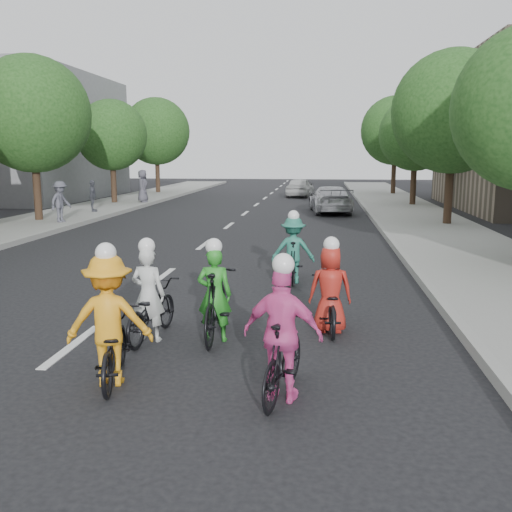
% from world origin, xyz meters
% --- Properties ---
extents(ground, '(120.00, 120.00, 0.00)m').
position_xyz_m(ground, '(0.00, 0.00, 0.00)').
color(ground, black).
rests_on(ground, ground).
extents(curb_left, '(0.18, 80.00, 0.18)m').
position_xyz_m(curb_left, '(-6.05, 10.00, 0.09)').
color(curb_left, '#999993').
rests_on(curb_left, ground).
extents(sidewalk_right, '(4.00, 80.00, 0.15)m').
position_xyz_m(sidewalk_right, '(8.00, 10.00, 0.07)').
color(sidewalk_right, gray).
rests_on(sidewalk_right, ground).
extents(curb_right, '(0.18, 80.00, 0.18)m').
position_xyz_m(curb_right, '(6.05, 10.00, 0.09)').
color(curb_right, '#999993').
rests_on(curb_right, ground).
extents(bldg_sw, '(10.00, 14.00, 8.00)m').
position_xyz_m(bldg_sw, '(-16.00, 28.00, 4.00)').
color(bldg_sw, slate).
rests_on(bldg_sw, ground).
extents(tree_l_3, '(4.80, 4.80, 6.93)m').
position_xyz_m(tree_l_3, '(-8.20, 15.00, 4.52)').
color(tree_l_3, black).
rests_on(tree_l_3, ground).
extents(tree_l_4, '(4.00, 4.00, 5.97)m').
position_xyz_m(tree_l_4, '(-8.20, 24.00, 3.96)').
color(tree_l_4, black).
rests_on(tree_l_4, ground).
extents(tree_l_5, '(4.80, 4.80, 6.93)m').
position_xyz_m(tree_l_5, '(-8.20, 33.00, 4.52)').
color(tree_l_5, black).
rests_on(tree_l_5, ground).
extents(tree_r_1, '(4.80, 4.80, 6.93)m').
position_xyz_m(tree_r_1, '(8.80, 15.60, 4.52)').
color(tree_r_1, black).
rests_on(tree_r_1, ground).
extents(tree_r_2, '(4.00, 4.00, 5.97)m').
position_xyz_m(tree_r_2, '(8.80, 24.60, 3.96)').
color(tree_r_2, black).
rests_on(tree_r_2, ground).
extents(tree_r_3, '(4.80, 4.80, 6.93)m').
position_xyz_m(tree_r_3, '(8.80, 33.60, 4.52)').
color(tree_r_3, black).
rests_on(tree_r_3, ground).
extents(cyclist_0, '(0.56, 1.88, 1.63)m').
position_xyz_m(cyclist_0, '(2.13, 0.60, 0.61)').
color(cyclist_0, black).
rests_on(cyclist_0, ground).
extents(cyclist_1, '(0.99, 1.64, 1.66)m').
position_xyz_m(cyclist_1, '(3.14, 4.82, 0.64)').
color(cyclist_1, black).
rests_on(cyclist_1, ground).
extents(cyclist_2, '(0.73, 1.68, 1.59)m').
position_xyz_m(cyclist_2, '(3.92, 1.24, 0.55)').
color(cyclist_2, black).
rests_on(cyclist_2, ground).
extents(cyclist_3, '(1.19, 1.78, 1.82)m').
position_xyz_m(cyclist_3, '(1.12, -1.27, 0.67)').
color(cyclist_3, black).
rests_on(cyclist_3, ground).
extents(cyclist_4, '(0.82, 1.80, 1.63)m').
position_xyz_m(cyclist_4, '(1.10, 0.49, 0.53)').
color(cyclist_4, black).
rests_on(cyclist_4, ground).
extents(cyclist_5, '(1.02, 1.70, 1.78)m').
position_xyz_m(cyclist_5, '(3.33, -1.52, 0.65)').
color(cyclist_5, black).
rests_on(cyclist_5, ground).
extents(follow_car_lead, '(2.34, 4.76, 1.33)m').
position_xyz_m(follow_car_lead, '(4.19, 20.82, 0.67)').
color(follow_car_lead, silver).
rests_on(follow_car_lead, ground).
extents(follow_car_trail, '(2.06, 4.03, 1.31)m').
position_xyz_m(follow_car_trail, '(2.29, 31.56, 0.66)').
color(follow_car_trail, silver).
rests_on(follow_car_trail, ground).
extents(spectator_0, '(0.89, 1.21, 1.68)m').
position_xyz_m(spectator_0, '(-6.84, 14.26, 0.99)').
color(spectator_0, '#545562').
rests_on(spectator_0, sidewalk_left).
extents(spectator_1, '(0.68, 0.97, 1.52)m').
position_xyz_m(spectator_1, '(-7.25, 18.56, 0.91)').
color(spectator_1, '#555763').
rests_on(spectator_1, sidewalk_left).
extents(spectator_2, '(0.91, 1.07, 1.86)m').
position_xyz_m(spectator_2, '(-6.56, 24.23, 1.08)').
color(spectator_2, '#4F4D5A').
rests_on(spectator_2, sidewalk_left).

